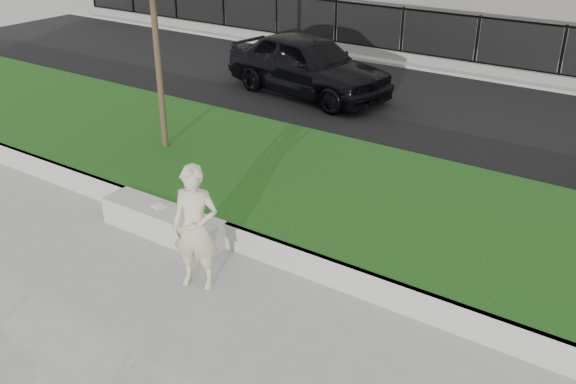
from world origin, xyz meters
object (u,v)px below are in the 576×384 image
Objects in this scene: man at (195,228)px; car_dark at (308,64)px; book at (159,206)px; stone_bench at (163,222)px.

man is 8.45m from car_dark.
man is at bearing -18.20° from book.
car_dark is at bearing 114.23° from book.
book is (-0.09, 0.03, 0.22)m from stone_bench.
stone_bench is 10.23× the size of book.
book is at bearing 131.89° from man.
car_dark is at bearing 105.85° from stone_bench.
stone_bench is 1.23× the size of man.
stone_bench is 0.47× the size of car_dark.
man reaches higher than book.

